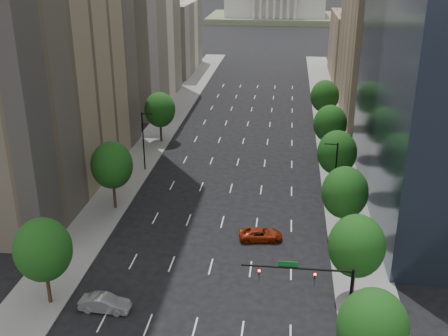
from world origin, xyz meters
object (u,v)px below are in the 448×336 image
at_px(traffic_signal, 321,287).
at_px(capitol, 275,1).
at_px(car_silver, 105,303).
at_px(car_red_far, 261,234).

distance_m(traffic_signal, capitol, 219.99).
bearing_deg(car_silver, traffic_signal, -92.33).
distance_m(car_silver, car_red_far, 19.89).
bearing_deg(capitol, traffic_signal, -87.26).
height_order(traffic_signal, car_red_far, traffic_signal).
bearing_deg(car_silver, capitol, 0.09).
xyz_separation_m(capitol, car_silver, (-8.55, -218.15, -7.81)).
relative_size(capitol, car_red_far, 12.20).
bearing_deg(car_red_far, traffic_signal, -168.66).
bearing_deg(traffic_signal, car_silver, 175.33).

